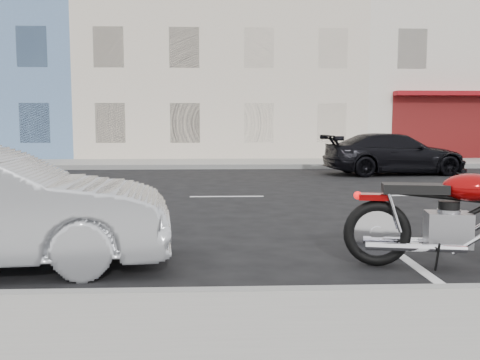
% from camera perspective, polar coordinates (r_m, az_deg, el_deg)
% --- Properties ---
extents(ground, '(120.00, 120.00, 0.00)m').
position_cam_1_polar(ground, '(11.83, 8.31, -1.71)').
color(ground, black).
rests_on(ground, ground).
extents(sidewalk_far, '(80.00, 3.40, 0.15)m').
position_cam_1_polar(sidewalk_far, '(20.46, -10.31, 1.73)').
color(sidewalk_far, gray).
rests_on(sidewalk_far, ground).
extents(curb_far, '(80.00, 0.12, 0.16)m').
position_cam_1_polar(curb_far, '(18.78, -11.01, 1.35)').
color(curb_far, gray).
rests_on(curb_far, ground).
extents(bldg_cream, '(12.00, 12.00, 11.50)m').
position_cam_1_polar(bldg_cream, '(28.12, -2.08, 14.58)').
color(bldg_cream, beige).
rests_on(bldg_cream, ground).
extents(bldg_corner, '(14.00, 12.00, 12.50)m').
position_cam_1_polar(bldg_corner, '(31.14, 23.42, 14.19)').
color(bldg_corner, silver).
rests_on(bldg_corner, ground).
extents(car_far, '(4.57, 2.23, 1.28)m').
position_cam_1_polar(car_far, '(17.34, 16.17, 2.70)').
color(car_far, black).
rests_on(car_far, ground).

